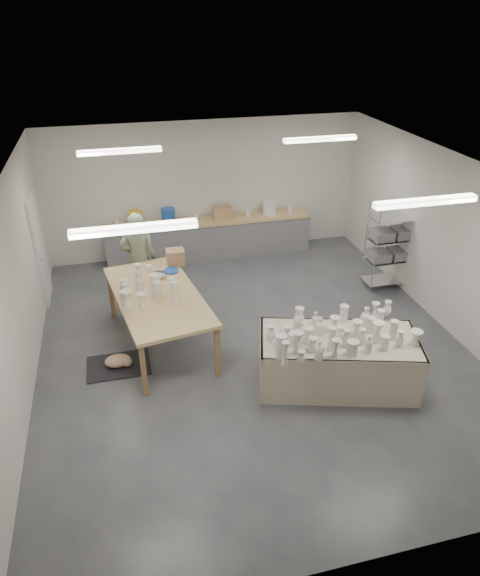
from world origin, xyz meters
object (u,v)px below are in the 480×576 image
object	(u,v)px
potter	(139,260)
red_stool	(141,283)
drying_table	(337,359)
work_table	(156,292)

from	to	relation	value
potter	red_stool	world-z (taller)	potter
potter	red_stool	distance (m)	0.69
drying_table	work_table	size ratio (longest dim) A/B	0.92
drying_table	work_table	xyz separation A→B (m)	(-2.46, 1.80, 0.50)
drying_table	potter	size ratio (longest dim) A/B	1.36
work_table	red_stool	bearing A→B (deg)	87.45
potter	work_table	bearing A→B (deg)	101.98
work_table	red_stool	world-z (taller)	work_table
drying_table	potter	bearing A→B (deg)	146.31
drying_table	potter	world-z (taller)	potter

